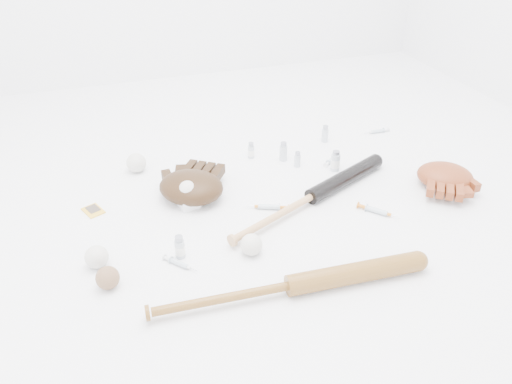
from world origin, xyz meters
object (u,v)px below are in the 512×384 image
object	(u,v)px
bat_dark	(312,196)
pedestal	(189,202)
bat_wood	(290,286)
glove_dark	(191,187)

from	to	relation	value
bat_dark	pedestal	bearing A→B (deg)	139.82
bat_wood	glove_dark	bearing A→B (deg)	108.83
bat_dark	pedestal	world-z (taller)	bat_dark
glove_dark	bat_wood	bearing A→B (deg)	-39.74
bat_wood	pedestal	size ratio (longest dim) A/B	12.79
bat_wood	glove_dark	xyz separation A→B (m)	(-0.16, 0.58, 0.02)
bat_wood	bat_dark	bearing A→B (deg)	62.02
bat_dark	pedestal	xyz separation A→B (m)	(-0.43, 0.12, -0.01)
glove_dark	pedestal	distance (m)	0.06
glove_dark	pedestal	world-z (taller)	glove_dark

